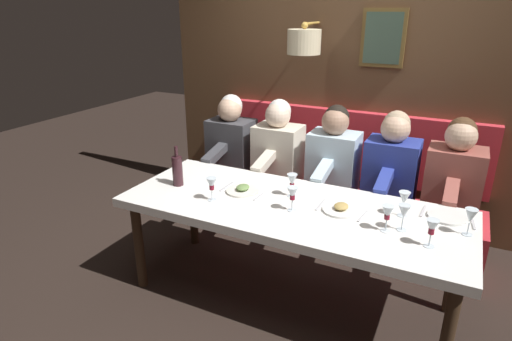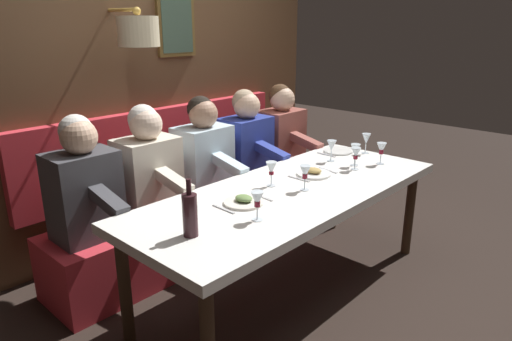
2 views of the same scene
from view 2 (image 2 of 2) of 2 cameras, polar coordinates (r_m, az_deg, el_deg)
ground_plane at (r=3.28m, az=4.15°, el=-14.48°), size 12.00×12.00×0.00m
dining_table at (r=2.98m, az=4.44°, el=-3.47°), size 0.90×2.29×0.74m
banquette_bench at (r=3.72m, az=-6.56°, el=-6.47°), size 0.52×2.49×0.45m
back_wall_panel at (r=3.87m, az=-12.89°, el=11.75°), size 0.59×3.69×2.90m
diner_nearest at (r=4.17m, az=3.11°, el=4.87°), size 0.60×0.40×0.79m
diner_near at (r=3.84m, az=-1.25°, el=3.75°), size 0.60×0.40×0.79m
diner_middle at (r=3.53m, az=-6.55°, el=2.35°), size 0.60×0.40×0.79m
diner_far at (r=3.24m, az=-13.29°, el=0.54°), size 0.60×0.40×0.79m
diner_farthest at (r=3.02m, az=-20.67°, el=-1.45°), size 0.60×0.40×0.79m
place_setting_0 at (r=3.83m, az=10.21°, el=2.39°), size 0.24×0.32×0.01m
place_setting_1 at (r=3.23m, az=7.21°, el=-0.31°), size 0.24×0.31×0.05m
place_setting_2 at (r=2.71m, az=-1.53°, el=-3.83°), size 0.24×0.31×0.05m
wine_glass_0 at (r=3.81m, az=13.55°, el=3.79°), size 0.07×0.07×0.16m
wine_glass_1 at (r=2.90m, az=6.12°, el=-0.29°), size 0.07×0.07×0.16m
wine_glass_2 at (r=3.37m, az=12.31°, el=2.01°), size 0.07×0.07×0.16m
wine_glass_3 at (r=3.55m, az=15.34°, el=2.58°), size 0.07×0.07×0.16m
wine_glass_4 at (r=3.54m, az=9.38°, el=2.98°), size 0.07×0.07×0.16m
wine_glass_5 at (r=3.47m, az=12.26°, el=2.48°), size 0.07×0.07×0.16m
wine_glass_6 at (r=2.96m, az=1.92°, el=0.19°), size 0.07×0.07×0.16m
wine_glass_7 at (r=2.45m, az=0.16°, el=-3.71°), size 0.07×0.07×0.16m
wine_bottle at (r=2.30m, az=-8.21°, el=-5.40°), size 0.08×0.08×0.30m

